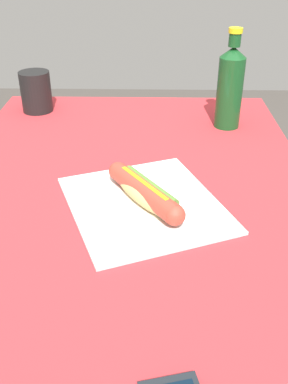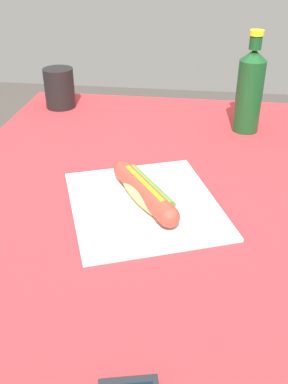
{
  "view_description": "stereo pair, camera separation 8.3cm",
  "coord_description": "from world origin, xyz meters",
  "views": [
    {
      "loc": [
        0.73,
        0.05,
        1.2
      ],
      "look_at": [
        0.02,
        0.04,
        0.78
      ],
      "focal_mm": 41.23,
      "sensor_mm": 36.0,
      "label": 1
    },
    {
      "loc": [
        0.72,
        0.14,
        1.2
      ],
      "look_at": [
        0.02,
        0.04,
        0.78
      ],
      "focal_mm": 41.23,
      "sensor_mm": 36.0,
      "label": 2
    }
  ],
  "objects": [
    {
      "name": "dining_table",
      "position": [
        0.0,
        0.0,
        0.61
      ],
      "size": [
        1.22,
        0.78,
        0.75
      ],
      "color": "brown",
      "rests_on": "ground"
    },
    {
      "name": "paper_wrapper",
      "position": [
        0.02,
        0.04,
        0.75
      ],
      "size": [
        0.38,
        0.37,
        0.01
      ],
      "primitive_type": "cube",
      "rotation": [
        0.0,
        0.0,
        0.38
      ],
      "color": "silver",
      "rests_on": "dining_table"
    },
    {
      "name": "hot_dog",
      "position": [
        0.02,
        0.04,
        0.78
      ],
      "size": [
        0.2,
        0.15,
        0.05
      ],
      "color": "#DBB26B",
      "rests_on": "paper_wrapper"
    },
    {
      "name": "soda_bottle",
      "position": [
        -0.38,
        0.25,
        0.86
      ],
      "size": [
        0.07,
        0.07,
        0.25
      ],
      "color": "#14471E",
      "rests_on": "dining_table"
    },
    {
      "name": "drinking_cup",
      "position": [
        -0.48,
        -0.28,
        0.8
      ],
      "size": [
        0.09,
        0.09,
        0.11
      ],
      "primitive_type": "cylinder",
      "color": "black",
      "rests_on": "dining_table"
    }
  ]
}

